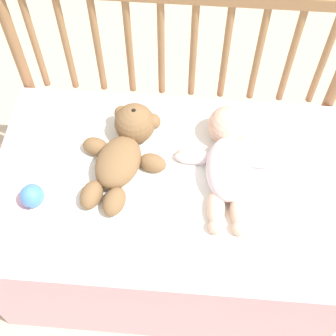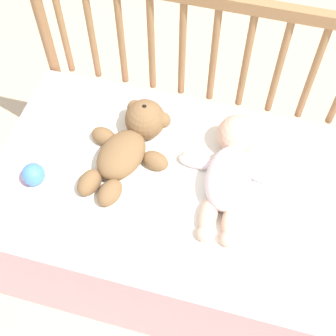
{
  "view_description": "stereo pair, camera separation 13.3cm",
  "coord_description": "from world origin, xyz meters",
  "views": [
    {
      "loc": [
        0.06,
        -0.72,
        1.66
      ],
      "look_at": [
        0.0,
        0.01,
        0.54
      ],
      "focal_mm": 50.0,
      "sensor_mm": 36.0,
      "label": 1
    },
    {
      "loc": [
        0.19,
        -0.7,
        1.66
      ],
      "look_at": [
        0.0,
        0.01,
        0.54
      ],
      "focal_mm": 50.0,
      "sensor_mm": 36.0,
      "label": 2
    }
  ],
  "objects": [
    {
      "name": "crib_rail",
      "position": [
        -0.0,
        0.36,
        0.61
      ],
      "size": [
        1.05,
        0.04,
        0.88
      ],
      "color": "#997047",
      "rests_on": "ground_plane"
    },
    {
      "name": "toy_ball",
      "position": [
        -0.38,
        -0.1,
        0.52
      ],
      "size": [
        0.07,
        0.07,
        0.07
      ],
      "color": "#4C8CDB",
      "rests_on": "crib_mattress"
    },
    {
      "name": "teddy_bear",
      "position": [
        -0.14,
        0.07,
        0.53
      ],
      "size": [
        0.27,
        0.37,
        0.13
      ],
      "color": "olive",
      "rests_on": "crib_mattress"
    },
    {
      "name": "crib_mattress",
      "position": [
        0.0,
        0.0,
        0.24
      ],
      "size": [
        1.05,
        0.66,
        0.48
      ],
      "color": "#EDB7C6",
      "rests_on": "ground_plane"
    },
    {
      "name": "blanket",
      "position": [
        0.02,
        0.03,
        0.49
      ],
      "size": [
        0.81,
        0.51,
        0.01
      ],
      "color": "white",
      "rests_on": "crib_mattress"
    },
    {
      "name": "ground_plane",
      "position": [
        0.0,
        0.0,
        0.0
      ],
      "size": [
        12.0,
        12.0,
        0.0
      ],
      "primitive_type": "plane",
      "color": "#C6B293"
    },
    {
      "name": "baby",
      "position": [
        0.17,
        0.06,
        0.53
      ],
      "size": [
        0.31,
        0.41,
        0.12
      ],
      "color": "white",
      "rests_on": "crib_mattress"
    }
  ]
}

